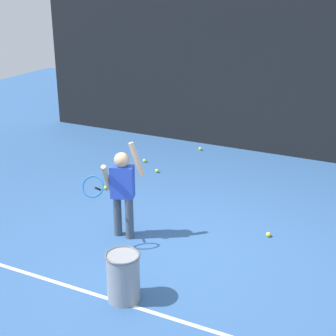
{
  "coord_description": "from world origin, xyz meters",
  "views": [
    {
      "loc": [
        2.51,
        -5.26,
        3.37
      ],
      "look_at": [
        -0.37,
        0.6,
        0.85
      ],
      "focal_mm": 54.48,
      "sensor_mm": 36.0,
      "label": 1
    }
  ],
  "objects_px": {
    "tennis_player": "(121,187)",
    "tennis_ball_3": "(157,171)",
    "ball_hopper": "(123,276)",
    "tennis_ball_0": "(105,188)",
    "tennis_ball_5": "(268,234)",
    "tennis_ball_7": "(145,161)",
    "tennis_ball_6": "(200,149)"
  },
  "relations": [
    {
      "from": "tennis_player",
      "to": "tennis_ball_3",
      "type": "height_order",
      "value": "tennis_player"
    },
    {
      "from": "ball_hopper",
      "to": "tennis_ball_3",
      "type": "xyz_separation_m",
      "value": [
        -1.42,
        3.52,
        -0.26
      ]
    },
    {
      "from": "tennis_ball_3",
      "to": "tennis_ball_0",
      "type": "bearing_deg",
      "value": -111.04
    },
    {
      "from": "tennis_ball_5",
      "to": "tennis_ball_7",
      "type": "distance_m",
      "value": 3.42
    },
    {
      "from": "tennis_player",
      "to": "tennis_ball_0",
      "type": "relative_size",
      "value": 20.46
    },
    {
      "from": "tennis_ball_0",
      "to": "tennis_ball_5",
      "type": "distance_m",
      "value": 2.89
    },
    {
      "from": "ball_hopper",
      "to": "tennis_ball_5",
      "type": "height_order",
      "value": "ball_hopper"
    },
    {
      "from": "tennis_ball_3",
      "to": "tennis_ball_5",
      "type": "height_order",
      "value": "same"
    },
    {
      "from": "tennis_player",
      "to": "tennis_ball_5",
      "type": "distance_m",
      "value": 2.1
    },
    {
      "from": "tennis_player",
      "to": "tennis_ball_7",
      "type": "relative_size",
      "value": 20.46
    },
    {
      "from": "tennis_player",
      "to": "tennis_ball_6",
      "type": "height_order",
      "value": "tennis_player"
    },
    {
      "from": "tennis_ball_0",
      "to": "tennis_ball_6",
      "type": "relative_size",
      "value": 1.0
    },
    {
      "from": "tennis_ball_3",
      "to": "tennis_ball_7",
      "type": "xyz_separation_m",
      "value": [
        -0.45,
        0.36,
        0.0
      ]
    },
    {
      "from": "tennis_player",
      "to": "tennis_ball_7",
      "type": "xyz_separation_m",
      "value": [
        -1.13,
        2.67,
        -0.69
      ]
    },
    {
      "from": "tennis_ball_0",
      "to": "tennis_ball_6",
      "type": "height_order",
      "value": "same"
    },
    {
      "from": "tennis_player",
      "to": "tennis_ball_6",
      "type": "bearing_deg",
      "value": 80.35
    },
    {
      "from": "tennis_ball_3",
      "to": "ball_hopper",
      "type": "bearing_deg",
      "value": -68.06
    },
    {
      "from": "ball_hopper",
      "to": "tennis_ball_6",
      "type": "bearing_deg",
      "value": 103.45
    },
    {
      "from": "tennis_player",
      "to": "tennis_ball_5",
      "type": "height_order",
      "value": "tennis_player"
    },
    {
      "from": "ball_hopper",
      "to": "tennis_ball_6",
      "type": "xyz_separation_m",
      "value": [
        -1.19,
        4.99,
        -0.26
      ]
    },
    {
      "from": "tennis_player",
      "to": "tennis_ball_0",
      "type": "xyz_separation_m",
      "value": [
        -1.09,
        1.24,
        -0.69
      ]
    },
    {
      "from": "tennis_ball_0",
      "to": "tennis_ball_5",
      "type": "xyz_separation_m",
      "value": [
        2.87,
        -0.37,
        0.0
      ]
    },
    {
      "from": "ball_hopper",
      "to": "tennis_ball_5",
      "type": "distance_m",
      "value": 2.34
    },
    {
      "from": "tennis_ball_0",
      "to": "tennis_ball_3",
      "type": "relative_size",
      "value": 1.0
    },
    {
      "from": "tennis_player",
      "to": "ball_hopper",
      "type": "bearing_deg",
      "value": -75.02
    },
    {
      "from": "tennis_ball_5",
      "to": "tennis_ball_6",
      "type": "height_order",
      "value": "same"
    },
    {
      "from": "ball_hopper",
      "to": "tennis_ball_7",
      "type": "relative_size",
      "value": 8.52
    },
    {
      "from": "tennis_ball_7",
      "to": "tennis_ball_5",
      "type": "bearing_deg",
      "value": -31.8
    },
    {
      "from": "tennis_ball_0",
      "to": "tennis_ball_6",
      "type": "distance_m",
      "value": 2.61
    },
    {
      "from": "tennis_player",
      "to": "tennis_ball_3",
      "type": "bearing_deg",
      "value": 89.89
    },
    {
      "from": "tennis_ball_0",
      "to": "tennis_ball_3",
      "type": "bearing_deg",
      "value": 68.96
    },
    {
      "from": "ball_hopper",
      "to": "tennis_ball_5",
      "type": "relative_size",
      "value": 8.52
    }
  ]
}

